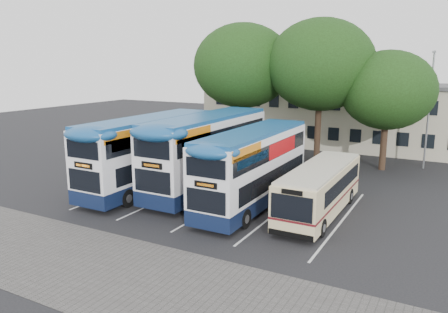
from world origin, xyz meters
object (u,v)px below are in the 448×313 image
tree_right (388,90)px  bus_dd_left (150,150)px  lamp_post (429,104)px  tree_left (243,66)px  bus_dd_right (254,165)px  bus_dd_mid (208,149)px  tree_mid (321,65)px  bus_single (321,187)px

tree_right → bus_dd_left: size_ratio=0.80×
lamp_post → tree_right: size_ratio=0.99×
tree_left → bus_dd_right: (6.61, -11.96, -5.46)m
tree_left → tree_right: size_ratio=1.26×
bus_dd_left → tree_right: bearing=45.4°
lamp_post → tree_left: size_ratio=0.79×
tree_right → bus_dd_right: size_ratio=0.86×
bus_dd_left → bus_dd_mid: (3.47, 1.66, 0.08)m
tree_mid → tree_right: bearing=4.0°
bus_dd_right → tree_mid: bearing=89.9°
bus_dd_left → bus_dd_mid: size_ratio=0.97×
tree_left → bus_single: size_ratio=1.27×
lamp_post → tree_left: tree_left is taller
bus_dd_mid → bus_single: bearing=-8.8°
lamp_post → bus_dd_left: (-15.42, -14.74, -2.47)m
tree_left → bus_dd_left: tree_left is taller
tree_right → bus_single: tree_right is taller
bus_dd_left → bus_dd_mid: 3.85m
tree_left → bus_dd_right: tree_left is taller
bus_dd_left → tree_mid: bearing=58.9°
tree_left → bus_single: 16.82m
tree_left → tree_right: tree_left is taller
lamp_post → tree_right: tree_right is taller
tree_mid → bus_dd_mid: tree_mid is taller
tree_mid → bus_single: (3.81, -11.96, -6.47)m
bus_dd_left → lamp_post: bearing=43.7°
lamp_post → bus_dd_mid: size_ratio=0.77×
tree_mid → bus_dd_left: tree_mid is taller
tree_right → tree_mid: bearing=-176.0°
tree_mid → bus_single: size_ratio=1.28×
tree_mid → bus_dd_right: 13.56m
tree_left → bus_single: (10.44, -11.55, -6.37)m
bus_dd_left → bus_single: size_ratio=1.25×
tree_mid → tree_right: (5.12, 0.36, -1.86)m
bus_dd_left → bus_single: bus_dd_left is taller
tree_mid → tree_right: 5.46m
bus_dd_right → tree_left: bearing=118.9°
bus_single → bus_dd_left: bearing=-177.7°
bus_dd_right → bus_dd_mid: bearing=157.8°
tree_mid → bus_dd_mid: (-4.00, -10.74, -5.31)m
lamp_post → bus_dd_right: bearing=-118.4°
tree_mid → tree_right: size_ratio=1.27×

